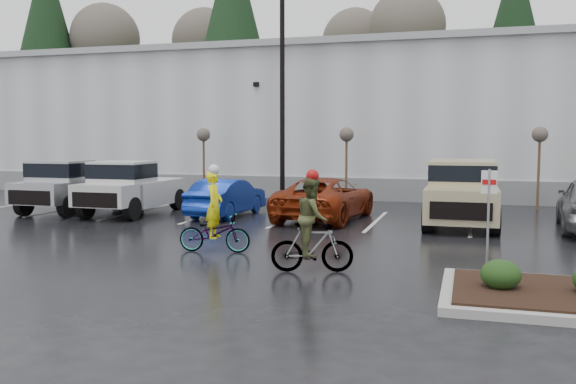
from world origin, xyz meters
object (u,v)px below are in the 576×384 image
(suv_tan, at_px, (462,193))
(fire_lane_sign, at_px, (488,210))
(sapling_mid, at_px, (347,139))
(pickup_white, at_px, (136,187))
(sapling_east, at_px, (540,139))
(lamppost, at_px, (282,66))
(car_red, at_px, (326,198))
(cyclist_hivis, at_px, (215,225))
(sapling_west, at_px, (203,139))
(car_blue, at_px, (227,197))
(pickup_silver, at_px, (76,185))
(cyclist_olive, at_px, (312,234))

(suv_tan, bearing_deg, fire_lane_sign, -85.81)
(sapling_mid, bearing_deg, pickup_white, -141.75)
(sapling_east, bearing_deg, sapling_mid, 180.00)
(lamppost, bearing_deg, car_red, -55.18)
(fire_lane_sign, xyz_separation_m, cyclist_hivis, (-6.32, 1.30, -0.73))
(sapling_mid, bearing_deg, sapling_west, 180.00)
(car_blue, distance_m, suv_tan, 8.05)
(pickup_silver, height_order, pickup_white, same)
(car_red, height_order, cyclist_olive, cyclist_olive)
(sapling_mid, bearing_deg, car_red, -86.98)
(car_blue, bearing_deg, suv_tan, -177.08)
(fire_lane_sign, xyz_separation_m, cyclist_olive, (-3.48, -0.17, -0.61))
(lamppost, relative_size, car_red, 1.78)
(pickup_silver, bearing_deg, fire_lane_sign, -26.96)
(lamppost, bearing_deg, pickup_silver, -147.74)
(pickup_silver, bearing_deg, lamppost, 32.26)
(fire_lane_sign, bearing_deg, suv_tan, 94.19)
(suv_tan, bearing_deg, car_red, 178.75)
(sapling_west, height_order, car_blue, sapling_west)
(sapling_east, distance_m, suv_tan, 6.02)
(lamppost, distance_m, cyclist_olive, 13.64)
(car_red, distance_m, cyclist_olive, 8.15)
(sapling_west, bearing_deg, fire_lane_sign, -47.33)
(lamppost, height_order, sapling_east, lamppost)
(sapling_east, bearing_deg, cyclist_hivis, -126.52)
(sapling_west, xyz_separation_m, cyclist_hivis, (5.48, -11.50, -2.06))
(pickup_white, bearing_deg, cyclist_hivis, -46.73)
(sapling_east, bearing_deg, fire_lane_sign, -99.75)
(suv_tan, bearing_deg, sapling_mid, 133.04)
(sapling_west, height_order, pickup_silver, sapling_west)
(fire_lane_sign, relative_size, car_blue, 0.54)
(lamppost, bearing_deg, cyclist_hivis, -81.96)
(car_red, xyz_separation_m, cyclist_hivis, (-1.28, -6.53, -0.05))
(car_red, bearing_deg, cyclist_hivis, 84.40)
(cyclist_hivis, height_order, cyclist_olive, cyclist_olive)
(lamppost, distance_m, fire_lane_sign, 14.78)
(pickup_silver, relative_size, suv_tan, 1.02)
(sapling_east, relative_size, cyclist_hivis, 1.49)
(lamppost, distance_m, car_blue, 6.53)
(sapling_mid, xyz_separation_m, car_blue, (-3.31, -5.09, -2.06))
(lamppost, relative_size, cyclist_hivis, 4.29)
(cyclist_olive, bearing_deg, car_blue, 17.57)
(sapling_east, bearing_deg, pickup_white, -159.45)
(car_blue, bearing_deg, sapling_west, -55.20)
(car_blue, relative_size, cyclist_olive, 1.88)
(car_blue, distance_m, car_red, 3.57)
(sapling_mid, bearing_deg, pickup_silver, -150.34)
(pickup_white, relative_size, car_red, 1.00)
(pickup_white, distance_m, cyclist_hivis, 8.44)
(lamppost, distance_m, pickup_silver, 9.39)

